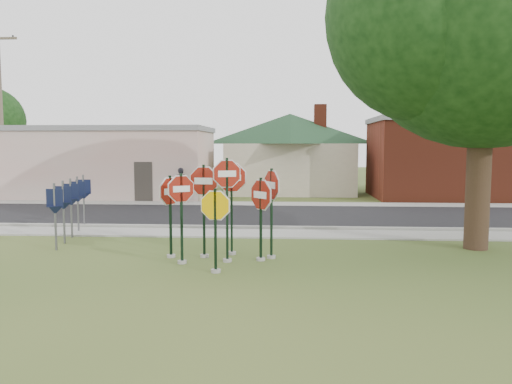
# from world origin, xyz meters

# --- Properties ---
(ground) EXTENTS (120.00, 120.00, 0.00)m
(ground) POSITION_xyz_m (0.00, 0.00, 0.00)
(ground) COLOR #31491B
(ground) RESTS_ON ground
(sidewalk_near) EXTENTS (60.00, 1.60, 0.06)m
(sidewalk_near) POSITION_xyz_m (0.00, 5.50, 0.03)
(sidewalk_near) COLOR gray
(sidewalk_near) RESTS_ON ground
(road) EXTENTS (60.00, 7.00, 0.04)m
(road) POSITION_xyz_m (0.00, 10.00, 0.02)
(road) COLOR black
(road) RESTS_ON ground
(sidewalk_far) EXTENTS (60.00, 1.60, 0.06)m
(sidewalk_far) POSITION_xyz_m (0.00, 14.30, 0.03)
(sidewalk_far) COLOR gray
(sidewalk_far) RESTS_ON ground
(curb) EXTENTS (60.00, 0.20, 0.14)m
(curb) POSITION_xyz_m (0.00, 6.50, 0.07)
(curb) COLOR gray
(curb) RESTS_ON ground
(stop_sign_center) EXTENTS (0.99, 0.33, 2.88)m
(stop_sign_center) POSITION_xyz_m (0.24, 1.35, 1.81)
(stop_sign_center) COLOR gray
(stop_sign_center) RESTS_ON ground
(stop_sign_yellow) EXTENTS (1.01, 0.24, 2.16)m
(stop_sign_yellow) POSITION_xyz_m (0.09, 0.22, 1.28)
(stop_sign_yellow) COLOR gray
(stop_sign_yellow) RESTS_ON ground
(stop_sign_left) EXTENTS (0.84, 0.56, 2.47)m
(stop_sign_left) POSITION_xyz_m (-0.93, 1.09, 1.51)
(stop_sign_left) COLOR gray
(stop_sign_left) RESTS_ON ground
(stop_sign_right) EXTENTS (0.78, 0.87, 2.36)m
(stop_sign_right) POSITION_xyz_m (1.13, 1.55, 1.45)
(stop_sign_right) COLOR gray
(stop_sign_right) RESTS_ON ground
(stop_sign_back_right) EXTENTS (1.17, 0.24, 2.78)m
(stop_sign_back_right) POSITION_xyz_m (0.26, 2.26, 1.77)
(stop_sign_back_right) COLOR gray
(stop_sign_back_right) RESTS_ON ground
(stop_sign_back_left) EXTENTS (1.11, 0.24, 2.69)m
(stop_sign_back_left) POSITION_xyz_m (-0.46, 1.85, 1.69)
(stop_sign_back_left) COLOR gray
(stop_sign_back_left) RESTS_ON ground
(stop_sign_far_right) EXTENTS (0.57, 1.00, 2.60)m
(stop_sign_far_right) POSITION_xyz_m (1.40, 1.85, 1.63)
(stop_sign_far_right) COLOR gray
(stop_sign_far_right) RESTS_ON ground
(stop_sign_far_left) EXTENTS (0.57, 0.93, 2.39)m
(stop_sign_far_left) POSITION_xyz_m (-1.38, 1.78, 1.46)
(stop_sign_far_left) COLOR gray
(stop_sign_far_left) RESTS_ON ground
(route_sign_row) EXTENTS (1.43, 4.63, 2.00)m
(route_sign_row) POSITION_xyz_m (-5.40, 4.50, 1.22)
(route_sign_row) COLOR #59595E
(route_sign_row) RESTS_ON ground
(building_stucco) EXTENTS (12.20, 6.20, 4.20)m
(building_stucco) POSITION_xyz_m (-9.00, 18.00, 2.15)
(building_stucco) COLOR beige
(building_stucco) RESTS_ON ground
(building_house) EXTENTS (11.60, 11.60, 6.20)m
(building_house) POSITION_xyz_m (2.00, 22.00, 3.65)
(building_house) COLOR #BBAF95
(building_house) RESTS_ON ground
(building_brick) EXTENTS (10.20, 6.20, 4.75)m
(building_brick) POSITION_xyz_m (12.00, 18.50, 2.40)
(building_brick) COLOR maroon
(building_brick) RESTS_ON ground
(oak_tree) EXTENTS (11.68, 11.08, 11.07)m
(oak_tree) POSITION_xyz_m (7.50, 3.50, 7.02)
(oak_tree) COLOR black
(oak_tree) RESTS_ON ground
(utility_pole_near) EXTENTS (2.20, 0.26, 9.50)m
(utility_pole_near) POSITION_xyz_m (-14.00, 15.20, 4.97)
(utility_pole_near) COLOR brown
(utility_pole_near) RESTS_ON ground
(pedestrian) EXTENTS (0.68, 0.45, 1.86)m
(pedestrian) POSITION_xyz_m (-3.84, 14.53, 0.99)
(pedestrian) COLOR black
(pedestrian) RESTS_ON sidewalk_far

